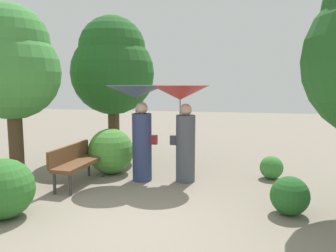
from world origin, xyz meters
name	(u,v)px	position (x,y,z in m)	size (l,w,h in m)	color
ground_plane	(130,223)	(0.00, 0.00, 0.00)	(40.00, 40.00, 0.00)	gray
person_left	(138,113)	(-0.55, 2.22, 1.49)	(1.28, 1.28, 2.07)	navy
person_right	(182,112)	(0.39, 2.35, 1.51)	(1.24, 1.24, 2.08)	#474C56
park_bench	(76,161)	(-1.72, 1.61, 0.51)	(0.57, 1.52, 0.83)	#38383D
tree_near_left	(11,63)	(-3.30, 1.83, 2.56)	(2.08, 2.08, 3.83)	#4C3823
tree_mid_left	(113,66)	(-1.91, 4.24, 2.60)	(2.31, 2.31, 3.96)	#4C3823
bush_path_left	(111,151)	(-1.35, 2.60, 0.53)	(1.07, 1.07, 1.07)	#4C9338
bush_path_right	(271,167)	(2.31, 2.94, 0.26)	(0.51, 0.51, 0.51)	#387F33
bush_behind_bench	(290,196)	(2.43, 0.87, 0.31)	(0.63, 0.63, 0.63)	#235B23
bush_far_side	(4,189)	(-1.99, -0.25, 0.48)	(0.95, 0.95, 0.95)	#2D6B28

